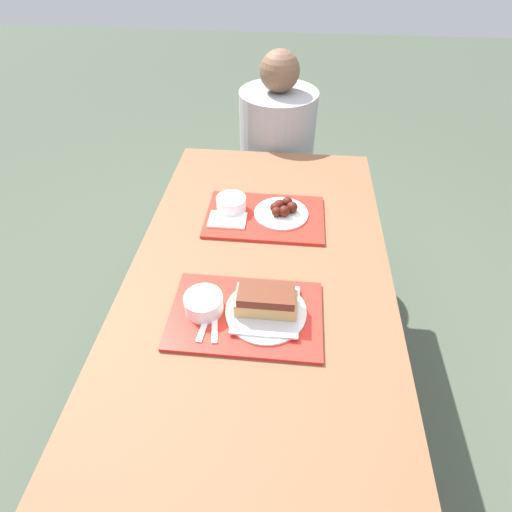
{
  "coord_description": "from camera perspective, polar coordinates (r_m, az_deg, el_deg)",
  "views": [
    {
      "loc": [
        0.08,
        -0.94,
        1.69
      ],
      "look_at": [
        -0.01,
        -0.0,
        0.81
      ],
      "focal_mm": 28.0,
      "sensor_mm": 36.0,
      "label": 1
    }
  ],
  "objects": [
    {
      "name": "bowl_coleslaw_far",
      "position": [
        1.51,
        -3.56,
        7.55
      ],
      "size": [
        0.11,
        0.11,
        0.05
      ],
      "color": "silver",
      "rests_on": "tray_far"
    },
    {
      "name": "napkin_far",
      "position": [
        1.47,
        -4.09,
        5.18
      ],
      "size": [
        0.14,
        0.1,
        0.01
      ],
      "color": "white",
      "rests_on": "tray_far"
    },
    {
      "name": "brisket_sandwich_plate",
      "position": [
        1.14,
        1.45,
        -6.94
      ],
      "size": [
        0.23,
        0.23,
        0.09
      ],
      "color": "white",
      "rests_on": "tray_near"
    },
    {
      "name": "tray_near",
      "position": [
        1.16,
        -1.45,
        -8.4
      ],
      "size": [
        0.44,
        0.28,
        0.01
      ],
      "color": "red",
      "rests_on": "picnic_table"
    },
    {
      "name": "picnic_table",
      "position": [
        1.39,
        0.57,
        -4.33
      ],
      "size": [
        0.85,
        1.51,
        0.77
      ],
      "color": "brown",
      "rests_on": "ground_plane"
    },
    {
      "name": "ground_plane",
      "position": [
        1.93,
        0.43,
        -17.88
      ],
      "size": [
        12.0,
        12.0,
        0.0
      ],
      "primitive_type": "plane",
      "color": "#424C3D"
    },
    {
      "name": "wings_plate_far",
      "position": [
        1.5,
        3.76,
        6.58
      ],
      "size": [
        0.2,
        0.2,
        0.05
      ],
      "color": "white",
      "rests_on": "tray_far"
    },
    {
      "name": "picnic_bench_far",
      "position": [
        2.31,
        2.72,
        8.86
      ],
      "size": [
        0.8,
        0.28,
        0.47
      ],
      "color": "brown",
      "rests_on": "ground_plane"
    },
    {
      "name": "bowl_coleslaw_near",
      "position": [
        1.15,
        -7.49,
        -6.64
      ],
      "size": [
        0.11,
        0.11,
        0.05
      ],
      "color": "silver",
      "rests_on": "tray_near"
    },
    {
      "name": "plastic_knife_near",
      "position": [
        1.15,
        -5.91,
        -8.8
      ],
      "size": [
        0.04,
        0.17,
        0.0
      ],
      "color": "white",
      "rests_on": "tray_near"
    },
    {
      "name": "person_seated_across",
      "position": [
        2.13,
        3.12,
        16.78
      ],
      "size": [
        0.38,
        0.38,
        0.69
      ],
      "color": "#9E9EA3",
      "rests_on": "picnic_bench_far"
    },
    {
      "name": "plastic_fork_near",
      "position": [
        1.16,
        -6.99,
        -8.7
      ],
      "size": [
        0.03,
        0.17,
        0.0
      ],
      "color": "white",
      "rests_on": "tray_near"
    },
    {
      "name": "tray_far",
      "position": [
        1.5,
        1.27,
        5.65
      ],
      "size": [
        0.44,
        0.28,
        0.01
      ],
      "color": "red",
      "rests_on": "picnic_table"
    }
  ]
}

